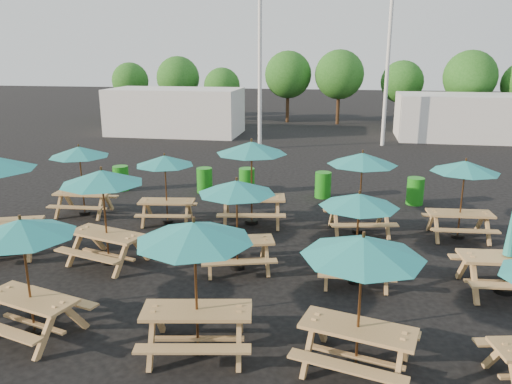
% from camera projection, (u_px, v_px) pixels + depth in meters
% --- Properties ---
extents(ground, '(120.00, 120.00, 0.00)m').
position_uv_depth(ground, '(246.00, 248.00, 13.00)').
color(ground, black).
rests_on(ground, ground).
extents(picnic_unit_2, '(1.92, 1.92, 2.18)m').
position_uv_depth(picnic_unit_2, '(79.00, 156.00, 15.20)').
color(picnic_unit_2, '#A47A48').
rests_on(picnic_unit_2, ground).
extents(picnic_unit_3, '(2.25, 2.25, 2.21)m').
position_uv_depth(picnic_unit_3, '(22.00, 236.00, 8.50)').
color(picnic_unit_3, '#A47A48').
rests_on(picnic_unit_3, ground).
extents(picnic_unit_4, '(2.39, 2.39, 2.33)m').
position_uv_depth(picnic_unit_4, '(102.00, 183.00, 11.52)').
color(picnic_unit_4, '#A47A48').
rests_on(picnic_unit_4, ground).
extents(picnic_unit_5, '(1.94, 1.94, 2.07)m').
position_uv_depth(picnic_unit_5, '(165.00, 165.00, 14.46)').
color(picnic_unit_5, '#A47A48').
rests_on(picnic_unit_5, ground).
extents(picnic_unit_6, '(2.24, 2.24, 2.34)m').
position_uv_depth(picnic_unit_6, '(194.00, 241.00, 7.98)').
color(picnic_unit_6, '#A47A48').
rests_on(picnic_unit_6, ground).
extents(picnic_unit_7, '(2.22, 2.22, 2.16)m').
position_uv_depth(picnic_unit_7, '(237.00, 193.00, 11.26)').
color(picnic_unit_7, '#A47A48').
rests_on(picnic_unit_7, ground).
extents(picnic_unit_8, '(2.37, 2.37, 2.49)m').
position_uv_depth(picnic_unit_8, '(252.00, 153.00, 14.29)').
color(picnic_unit_8, '#A47A48').
rests_on(picnic_unit_8, ground).
extents(picnic_unit_9, '(2.29, 2.29, 2.28)m').
position_uv_depth(picnic_unit_9, '(362.00, 256.00, 7.49)').
color(picnic_unit_9, '#A47A48').
rests_on(picnic_unit_9, ground).
extents(picnic_unit_10, '(1.76, 1.76, 2.06)m').
position_uv_depth(picnic_unit_10, '(359.00, 206.00, 10.57)').
color(picnic_unit_10, '#A47A48').
rests_on(picnic_unit_10, ground).
extents(picnic_unit_11, '(2.25, 2.25, 2.31)m').
position_uv_depth(picnic_unit_11, '(362.00, 164.00, 13.59)').
color(picnic_unit_11, '#A47A48').
rests_on(picnic_unit_11, ground).
extents(picnic_unit_13, '(2.06, 1.84, 2.46)m').
position_uv_depth(picnic_unit_13, '(509.00, 248.00, 10.31)').
color(picnic_unit_13, '#A47A48').
rests_on(picnic_unit_13, ground).
extents(picnic_unit_14, '(1.93, 1.93, 2.18)m').
position_uv_depth(picnic_unit_14, '(465.00, 172.00, 13.22)').
color(picnic_unit_14, '#A47A48').
rests_on(picnic_unit_14, ground).
extents(waste_bin_0, '(0.56, 0.56, 0.90)m').
position_uv_depth(waste_bin_0, '(121.00, 178.00, 18.38)').
color(waste_bin_0, '#1B8518').
rests_on(waste_bin_0, ground).
extents(waste_bin_1, '(0.56, 0.56, 0.90)m').
position_uv_depth(waste_bin_1, '(205.00, 180.00, 18.08)').
color(waste_bin_1, '#1B8518').
rests_on(waste_bin_1, ground).
extents(waste_bin_2, '(0.56, 0.56, 0.90)m').
position_uv_depth(waste_bin_2, '(247.00, 181.00, 18.02)').
color(waste_bin_2, '#1B8518').
rests_on(waste_bin_2, ground).
extents(waste_bin_3, '(0.56, 0.56, 0.90)m').
position_uv_depth(waste_bin_3, '(323.00, 185.00, 17.44)').
color(waste_bin_3, '#1B8518').
rests_on(waste_bin_3, ground).
extents(waste_bin_4, '(0.56, 0.56, 0.90)m').
position_uv_depth(waste_bin_4, '(415.00, 191.00, 16.65)').
color(waste_bin_4, '#1B8518').
rests_on(waste_bin_4, ground).
extents(mast_0, '(0.20, 0.20, 12.00)m').
position_uv_depth(mast_0, '(260.00, 30.00, 25.01)').
color(mast_0, silver).
rests_on(mast_0, ground).
extents(mast_1, '(0.20, 0.20, 12.00)m').
position_uv_depth(mast_1, '(390.00, 31.00, 25.82)').
color(mast_1, silver).
rests_on(mast_1, ground).
extents(event_tent_0, '(8.00, 4.00, 2.80)m').
position_uv_depth(event_tent_0, '(176.00, 111.00, 31.04)').
color(event_tent_0, silver).
rests_on(event_tent_0, ground).
extents(event_tent_1, '(7.00, 4.00, 2.60)m').
position_uv_depth(event_tent_1, '(459.00, 117.00, 29.17)').
color(event_tent_1, silver).
rests_on(event_tent_1, ground).
extents(tree_0, '(2.80, 2.80, 4.24)m').
position_uv_depth(tree_0, '(130.00, 81.00, 38.55)').
color(tree_0, '#382314').
rests_on(tree_0, ground).
extents(tree_1, '(3.11, 3.11, 4.72)m').
position_uv_depth(tree_1, '(178.00, 78.00, 36.46)').
color(tree_1, '#382314').
rests_on(tree_1, ground).
extents(tree_2, '(2.59, 2.59, 3.93)m').
position_uv_depth(tree_2, '(222.00, 86.00, 35.80)').
color(tree_2, '#382314').
rests_on(tree_2, ground).
extents(tree_3, '(3.36, 3.36, 5.09)m').
position_uv_depth(tree_3, '(288.00, 75.00, 35.83)').
color(tree_3, '#382314').
rests_on(tree_3, ground).
extents(tree_4, '(3.41, 3.41, 5.17)m').
position_uv_depth(tree_4, '(339.00, 75.00, 34.77)').
color(tree_4, '#382314').
rests_on(tree_4, ground).
extents(tree_5, '(2.94, 2.94, 4.45)m').
position_uv_depth(tree_5, '(402.00, 82.00, 34.57)').
color(tree_5, '#382314').
rests_on(tree_5, ground).
extents(tree_6, '(3.38, 3.38, 5.13)m').
position_uv_depth(tree_6, '(470.00, 77.00, 32.09)').
color(tree_6, '#382314').
rests_on(tree_6, ground).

